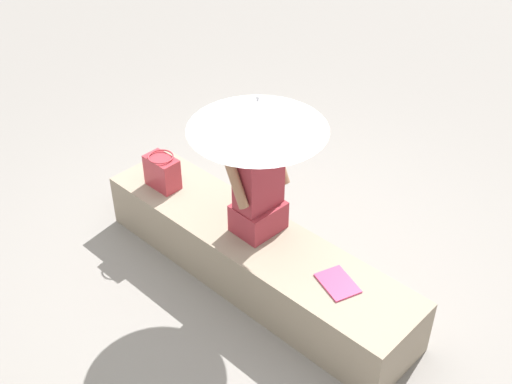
% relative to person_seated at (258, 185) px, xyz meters
% --- Properties ---
extents(ground_plane, '(14.00, 14.00, 0.00)m').
position_rel_person_seated_xyz_m(ground_plane, '(-0.02, 0.07, -0.83)').
color(ground_plane, gray).
extents(stone_bench, '(2.64, 0.60, 0.44)m').
position_rel_person_seated_xyz_m(stone_bench, '(-0.02, 0.07, -0.61)').
color(stone_bench, gray).
rests_on(stone_bench, ground).
extents(person_seated, '(0.29, 0.48, 0.90)m').
position_rel_person_seated_xyz_m(person_seated, '(0.00, 0.00, 0.00)').
color(person_seated, '#992D38').
rests_on(person_seated, stone_bench).
extents(parasol, '(0.92, 0.92, 1.11)m').
position_rel_person_seated_xyz_m(parasol, '(-0.04, 0.05, 0.59)').
color(parasol, '#B7B7BC').
rests_on(parasol, stone_bench).
extents(handbag_black, '(0.27, 0.20, 0.28)m').
position_rel_person_seated_xyz_m(handbag_black, '(0.90, 0.13, -0.25)').
color(handbag_black, '#B2333D').
rests_on(handbag_black, stone_bench).
extents(magazine, '(0.33, 0.28, 0.01)m').
position_rel_person_seated_xyz_m(magazine, '(-0.77, 0.06, -0.38)').
color(magazine, '#D83866').
rests_on(magazine, stone_bench).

